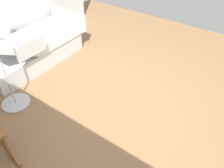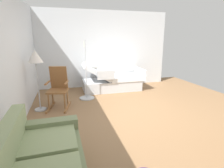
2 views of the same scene
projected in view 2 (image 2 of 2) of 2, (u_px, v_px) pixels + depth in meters
ground_plane at (130, 115)px, 4.12m from camera, size 7.02×7.02×0.00m
back_wall at (9, 60)px, 3.19m from camera, size 5.81×0.10×2.70m
side_wall at (103, 49)px, 6.46m from camera, size 0.10×4.85×2.70m
hospital_bed at (112, 81)px, 6.10m from camera, size 1.05×2.07×1.07m
rocking_chair at (58, 88)px, 4.49m from camera, size 0.84×0.62×1.05m
floor_lamp at (36, 61)px, 4.11m from camera, size 0.34×0.34×1.48m
iv_pole at (87, 90)px, 5.21m from camera, size 0.44×0.44×1.69m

